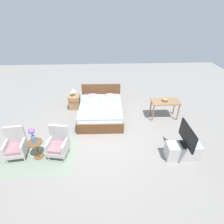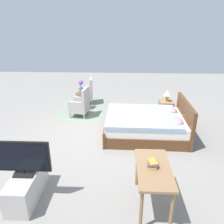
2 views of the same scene
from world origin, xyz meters
TOP-DOWN VIEW (x-y plane):
  - ground_plane at (0.00, 0.00)m, footprint 16.00×16.00m
  - floor_rug at (-1.94, -0.85)m, footprint 2.10×1.50m
  - bed at (-0.14, 1.15)m, footprint 1.64×2.09m
  - armchair_by_window_left at (-2.54, -0.79)m, footprint 0.60×0.60m
  - armchair_by_window_right at (-1.34, -0.79)m, footprint 0.62×0.62m
  - side_table at (-1.94, -0.87)m, footprint 0.40×0.40m
  - flower_vase at (-1.94, -0.87)m, footprint 0.17×0.17m
  - nightstand at (-1.25, 1.84)m, footprint 0.44×0.41m
  - table_lamp at (-1.25, 1.85)m, footprint 0.22×0.22m
  - tv_stand at (2.21, -1.07)m, footprint 0.96×0.40m
  - tv_flatscreen at (2.22, -1.07)m, footprint 0.20×0.91m
  - vanity_desk at (2.27, 0.99)m, footprint 1.04×0.52m
  - book_stack at (2.24, 0.97)m, footprint 0.22×0.17m

SIDE VIEW (x-z plane):
  - ground_plane at x=0.00m, z-range 0.00..0.00m
  - floor_rug at x=-1.94m, z-range 0.00..0.01m
  - tv_stand at x=2.21m, z-range 0.00..0.47m
  - nightstand at x=-1.25m, z-range 0.00..0.57m
  - bed at x=-0.14m, z-range -0.18..0.78m
  - side_table at x=-1.94m, z-range 0.07..0.63m
  - armchair_by_window_left at x=-2.54m, z-range -0.08..0.84m
  - armchair_by_window_right at x=-1.34m, z-range -0.08..0.84m
  - vanity_desk at x=2.27m, z-range 0.25..0.98m
  - book_stack at x=2.24m, z-range 0.72..0.81m
  - table_lamp at x=-1.25m, z-range 0.62..0.95m
  - tv_flatscreen at x=2.22m, z-range 0.49..1.10m
  - flower_vase at x=-1.94m, z-range 0.61..1.09m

